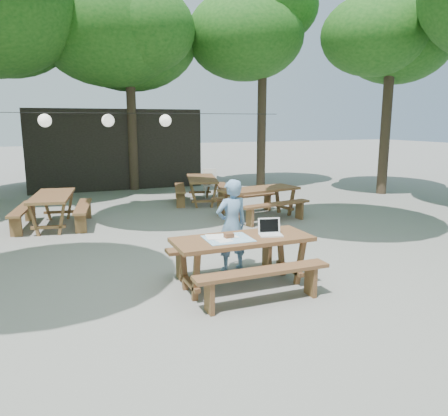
% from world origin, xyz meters
% --- Properties ---
extents(ground, '(80.00, 80.00, 0.00)m').
position_xyz_m(ground, '(0.00, 0.00, 0.00)').
color(ground, slate).
rests_on(ground, ground).
extents(pavilion, '(6.00, 3.00, 2.80)m').
position_xyz_m(pavilion, '(0.50, 10.50, 1.40)').
color(pavilion, black).
rests_on(pavilion, ground).
extents(main_picnic_table, '(2.00, 1.58, 0.75)m').
position_xyz_m(main_picnic_table, '(0.68, -0.90, 0.39)').
color(main_picnic_table, brown).
rests_on(main_picnic_table, ground).
extents(picnic_table_ne, '(2.14, 1.88, 0.75)m').
position_xyz_m(picnic_table_ne, '(3.03, 3.20, 0.39)').
color(picnic_table_ne, brown).
rests_on(picnic_table_ne, ground).
extents(picnic_table_far_w, '(1.86, 2.13, 0.75)m').
position_xyz_m(picnic_table_far_w, '(-1.78, 4.11, 0.39)').
color(picnic_table_far_w, brown).
rests_on(picnic_table_far_w, ground).
extents(picnic_table_far_e, '(2.02, 2.24, 0.75)m').
position_xyz_m(picnic_table_far_e, '(2.38, 5.69, 0.39)').
color(picnic_table_far_e, brown).
rests_on(picnic_table_far_e, ground).
extents(woman, '(0.57, 0.40, 1.49)m').
position_xyz_m(woman, '(0.83, -0.16, 0.75)').
color(woman, '#6B94C3').
rests_on(woman, ground).
extents(plastic_chair, '(0.52, 0.52, 0.90)m').
position_xyz_m(plastic_chair, '(2.93, 6.44, 0.26)').
color(plastic_chair, white).
rests_on(plastic_chair, ground).
extents(laptop, '(0.38, 0.33, 0.24)m').
position_xyz_m(laptop, '(1.12, -0.91, 0.81)').
color(laptop, white).
rests_on(laptop, main_picnic_table).
extents(tabletop_clutter, '(0.67, 0.59, 0.08)m').
position_xyz_m(tabletop_clutter, '(0.46, -0.89, 0.76)').
color(tabletop_clutter, '#3B95C9').
rests_on(tabletop_clutter, main_picnic_table).
extents(paper_lanterns, '(9.00, 0.34, 0.38)m').
position_xyz_m(paper_lanterns, '(-0.19, 6.00, 2.40)').
color(paper_lanterns, black).
rests_on(paper_lanterns, ground).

